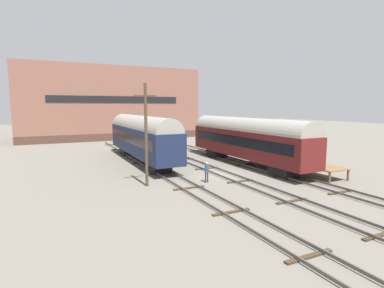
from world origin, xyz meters
TOP-DOWN VIEW (x-y plane):
  - ground_plane at (0.00, 0.00)m, footprint 200.00×200.00m
  - track_left at (-4.87, 0.00)m, footprint 2.60×60.00m
  - track_middle at (0.00, 0.00)m, footprint 2.60×60.00m
  - track_right at (4.87, 0.00)m, footprint 2.60×60.00m
  - train_car_navy at (-4.87, 9.92)m, footprint 2.98×18.74m
  - train_car_maroon at (4.87, 3.09)m, footprint 2.92×18.83m
  - station_platform at (7.48, -1.37)m, footprint 2.59×11.04m
  - bench at (7.77, -3.88)m, footprint 1.40×0.40m
  - person_worker at (-2.70, -1.91)m, footprint 0.32×0.32m
  - utility_pole at (-7.60, -0.80)m, footprint 1.80×0.24m
  - warehouse_building at (-2.69, 39.98)m, footprint 34.30×13.61m

SIDE VIEW (x-z plane):
  - ground_plane at x=0.00m, z-range 0.00..0.00m
  - track_left at x=-4.87m, z-range 0.01..0.27m
  - track_middle at x=0.00m, z-range 0.01..0.27m
  - track_right at x=4.87m, z-range 0.01..0.27m
  - station_platform at x=7.48m, z-range 0.44..1.51m
  - person_worker at x=-2.70m, z-range 0.18..1.95m
  - bench at x=7.77m, z-range 1.10..2.01m
  - train_car_maroon at x=4.87m, z-range 0.38..5.59m
  - train_car_navy at x=-4.87m, z-range 0.38..5.76m
  - utility_pole at x=-7.60m, z-range 0.16..8.39m
  - warehouse_building at x=-2.69m, z-range 0.00..14.07m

